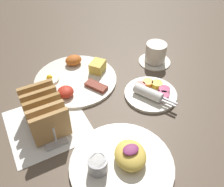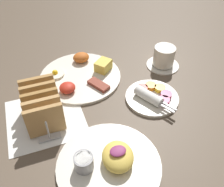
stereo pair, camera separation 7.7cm
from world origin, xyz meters
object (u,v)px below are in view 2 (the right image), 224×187
object	(u,v)px
plate_foreground	(109,162)
coffee_cup	(164,58)
plate_condiments	(152,96)
toast_rack	(42,106)
plate_breakfast	(81,75)

from	to	relation	value
plate_foreground	coffee_cup	size ratio (longest dim) A/B	2.17
plate_condiments	plate_foreground	world-z (taller)	plate_foreground
toast_rack	plate_condiments	bearing A→B (deg)	-5.86
plate_foreground	plate_breakfast	bearing A→B (deg)	85.87
plate_breakfast	plate_condiments	distance (m)	0.26
plate_breakfast	coffee_cup	xyz separation A→B (m)	(0.30, -0.04, 0.03)
plate_condiments	toast_rack	world-z (taller)	toast_rack
plate_foreground	toast_rack	size ratio (longest dim) A/B	1.45
plate_breakfast	plate_condiments	xyz separation A→B (m)	(0.18, -0.19, 0.00)
plate_foreground	toast_rack	world-z (taller)	toast_rack
coffee_cup	plate_foreground	bearing A→B (deg)	-135.22
toast_rack	coffee_cup	world-z (taller)	toast_rack
plate_condiments	coffee_cup	bearing A→B (deg)	51.03
toast_rack	plate_breakfast	bearing A→B (deg)	45.37
coffee_cup	plate_breakfast	bearing A→B (deg)	172.84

